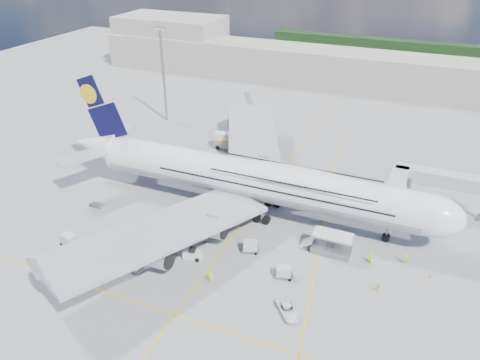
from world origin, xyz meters
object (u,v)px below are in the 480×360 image
at_px(baggage_tug, 193,254).
at_px(crew_van, 371,258).
at_px(cone_wing_right_outer, 118,244).
at_px(cargo_loader, 331,246).
at_px(jet_bridge, 426,183).
at_px(dolly_row_c, 199,237).
at_px(dolly_row_b, 134,265).
at_px(cone_wing_left_outer, 263,162).
at_px(cone_wing_right_inner, 192,217).
at_px(catering_truck_inner, 227,141).
at_px(catering_truck_outer, 242,120).
at_px(crew_nose, 406,259).
at_px(cone_wing_left_inner, 223,158).
at_px(cone_tail, 139,166).
at_px(cone_nose, 430,276).
at_px(crew_tug, 210,278).
at_px(crew_loader, 378,288).
at_px(crew_wing, 208,232).
at_px(service_van, 287,310).
at_px(dolly_nose_near, 250,246).
at_px(dolly_row_a, 69,240).
at_px(airliner, 255,180).
at_px(dolly_nose_far, 284,272).
at_px(dolly_back, 96,205).

distance_m(baggage_tug, crew_van, 29.21).
height_order(baggage_tug, cone_wing_right_outer, baggage_tug).
distance_m(cargo_loader, crew_van, 6.75).
relative_size(jet_bridge, dolly_row_c, 5.37).
relative_size(dolly_row_b, crew_van, 1.72).
height_order(cone_wing_left_outer, cone_wing_right_inner, cone_wing_right_inner).
height_order(catering_truck_inner, catering_truck_outer, catering_truck_outer).
bearing_deg(crew_nose, crew_van, 173.34).
bearing_deg(cone_wing_left_inner, cone_tail, -143.75).
bearing_deg(cone_nose, cone_tail, 167.32).
xyz_separation_m(crew_tug, cone_wing_left_outer, (-6.89, 41.98, -0.71)).
bearing_deg(cone_wing_left_inner, crew_tug, -67.71).
height_order(cargo_loader, cone_nose, cargo_loader).
xyz_separation_m(dolly_row_c, crew_loader, (30.95, -1.61, 0.40)).
height_order(dolly_row_b, cone_wing_right_outer, dolly_row_b).
bearing_deg(crew_nose, crew_wing, 162.98).
bearing_deg(service_van, dolly_nose_near, 91.49).
height_order(cargo_loader, dolly_row_a, cargo_loader).
relative_size(airliner, cone_wing_right_outer, 127.91).
relative_size(crew_wing, cone_nose, 3.27).
relative_size(dolly_nose_far, dolly_nose_near, 0.95).
height_order(airliner, cone_wing_left_outer, airliner).
bearing_deg(crew_wing, cone_wing_right_outer, 122.31).
distance_m(airliner, cone_wing_left_outer, 21.87).
distance_m(airliner, dolly_row_b, 27.11).
height_order(crew_nose, crew_van, crew_nose).
bearing_deg(cone_wing_left_inner, cargo_loader, -38.93).
bearing_deg(dolly_back, crew_van, 8.86).
bearing_deg(cargo_loader, crew_van, -1.54).
bearing_deg(catering_truck_outer, crew_nose, -55.45).
distance_m(dolly_nose_near, catering_truck_inner, 41.81).
distance_m(crew_tug, cone_wing_right_inner, 18.44).
height_order(service_van, crew_nose, crew_nose).
height_order(crew_van, crew_tug, crew_tug).
relative_size(dolly_row_a, service_van, 0.74).
height_order(cargo_loader, catering_truck_outer, catering_truck_outer).
xyz_separation_m(catering_truck_outer, cone_tail, (-12.40, -31.26, -1.78)).
relative_size(dolly_back, dolly_nose_far, 0.87).
xyz_separation_m(dolly_back, cone_wing_right_inner, (19.45, 3.36, -0.03)).
distance_m(catering_truck_inner, cone_nose, 58.47).
distance_m(dolly_row_b, catering_truck_outer, 62.69).
xyz_separation_m(crew_loader, crew_wing, (-29.97, 3.01, 0.15)).
relative_size(dolly_row_c, cone_wing_right_inner, 5.96).
xyz_separation_m(catering_truck_outer, crew_van, (41.95, -45.56, -1.15)).
distance_m(dolly_row_c, crew_van, 29.26).
bearing_deg(dolly_row_c, cone_wing_right_outer, -126.76).
distance_m(crew_loader, cone_nose, 9.78).
bearing_deg(baggage_tug, dolly_back, 152.61).
bearing_deg(cone_nose, dolly_back, -177.03).
bearing_deg(catering_truck_inner, airliner, -67.02).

